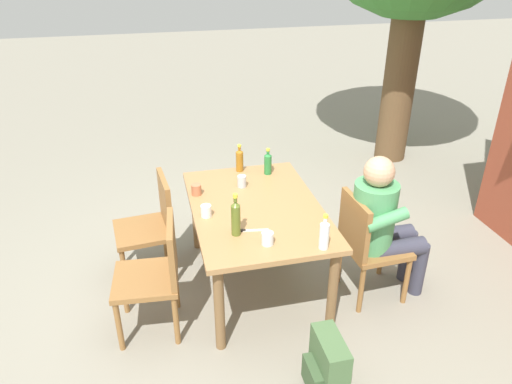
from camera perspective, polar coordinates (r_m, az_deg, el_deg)
ground_plane at (r=4.05m, az=-0.00°, el=-10.59°), size 24.00×24.00×0.00m
dining_table at (r=3.69m, az=-0.00°, el=-2.90°), size 1.42×0.96×0.72m
chair_far_right at (r=3.74m, az=12.92°, el=-5.76°), size 0.46×0.46×0.87m
chair_near_left at (r=3.97m, az=-12.16°, el=-3.57°), size 0.48×0.48×0.87m
chair_near_right at (r=3.42m, az=-11.66°, el=-9.17°), size 0.47×0.47×0.87m
person_in_white_shirt at (r=3.70m, az=14.69°, el=-3.32°), size 0.47×0.61×1.18m
bottle_olive at (r=3.24m, az=-2.41°, el=-3.02°), size 0.06×0.06×0.31m
bottle_amber at (r=4.15m, az=-1.95°, el=3.84°), size 0.06×0.06×0.24m
bottle_clear at (r=3.14m, az=8.07°, el=-4.92°), size 0.06×0.06×0.25m
bottle_green at (r=4.10m, az=1.41°, el=3.44°), size 0.06×0.06×0.23m
cup_steel at (r=3.90m, az=-1.68°, el=1.28°), size 0.07×0.07×0.10m
cup_glass at (r=3.18m, az=1.37°, el=-5.50°), size 0.08×0.08×0.09m
cup_terracotta at (r=3.81m, az=-7.05°, el=0.28°), size 0.08×0.08×0.09m
cup_white at (r=3.51m, az=-5.91°, el=-2.24°), size 0.08×0.08×0.09m
table_knife at (r=3.34m, az=-0.88°, el=-4.55°), size 0.06×0.24×0.01m
backpack_by_near_side at (r=3.15m, az=8.38°, el=-19.77°), size 0.33×0.21×0.42m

